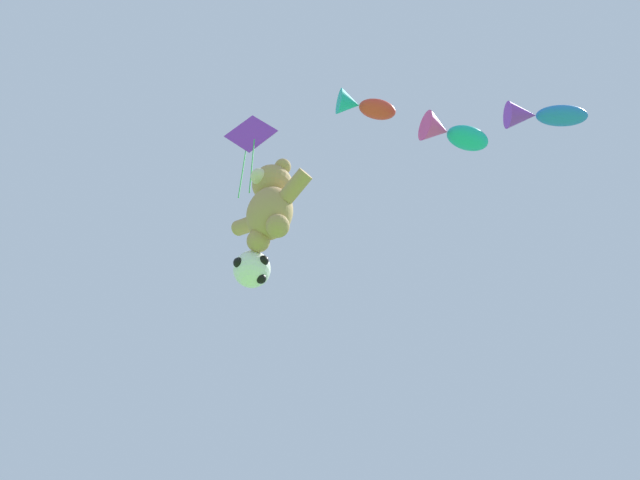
% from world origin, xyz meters
% --- Properties ---
extents(teddy_bear_kite, '(2.46, 1.08, 2.49)m').
position_xyz_m(teddy_bear_kite, '(0.98, 4.20, 11.87)').
color(teddy_bear_kite, tan).
extents(soccer_ball_kite, '(0.90, 0.90, 0.83)m').
position_xyz_m(soccer_ball_kite, '(0.24, 4.44, 10.50)').
color(soccer_ball_kite, white).
extents(fish_kite_crimson, '(1.26, 1.56, 0.65)m').
position_xyz_m(fish_kite_crimson, '(3.11, 5.17, 14.64)').
color(fish_kite_crimson, red).
extents(fish_kite_teal, '(1.37, 1.83, 0.77)m').
position_xyz_m(fish_kite_teal, '(4.39, 6.94, 13.98)').
color(fish_kite_teal, '#19ADB2').
extents(fish_kite_cobalt, '(1.93, 1.96, 0.72)m').
position_xyz_m(fish_kite_cobalt, '(6.04, 8.87, 15.10)').
color(fish_kite_cobalt, blue).
extents(diamond_kite, '(1.19, 0.93, 3.36)m').
position_xyz_m(diamond_kite, '(0.15, 3.98, 15.08)').
color(diamond_kite, purple).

